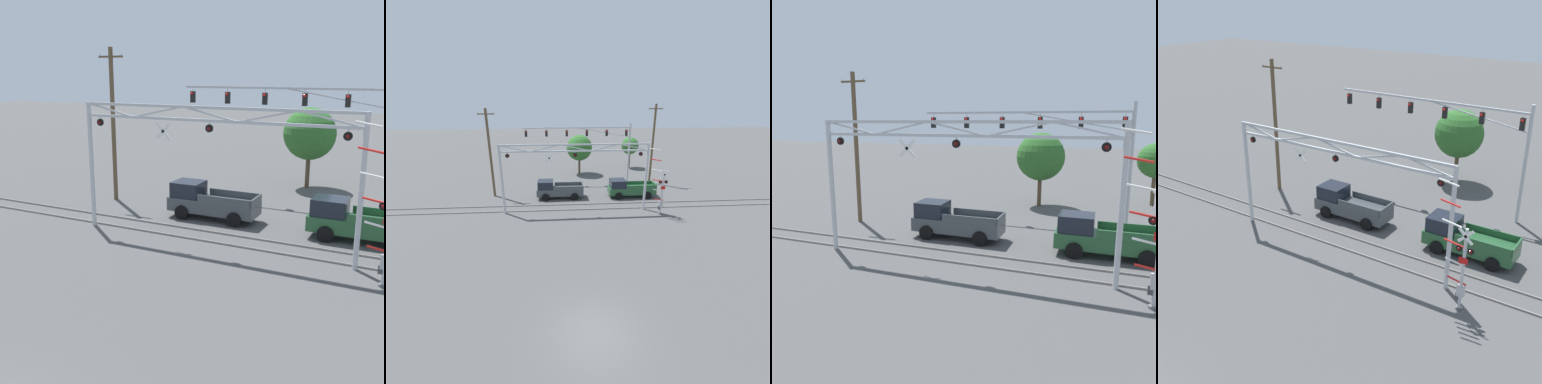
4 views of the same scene
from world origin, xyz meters
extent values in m
cube|color=gray|center=(0.00, 15.00, 0.05)|extent=(80.00, 0.08, 0.10)
cube|color=gray|center=(0.00, 16.44, 0.05)|extent=(80.00, 0.08, 0.10)
cylinder|color=#B7BABF|center=(-7.06, 14.72, 3.43)|extent=(0.24, 0.24, 6.86)
cylinder|color=#B7BABF|center=(7.06, 14.72, 3.43)|extent=(0.24, 0.24, 6.86)
cube|color=#B7BABF|center=(0.00, 14.72, 6.18)|extent=(14.36, 0.14, 0.14)
cube|color=#B7BABF|center=(0.00, 14.72, 6.79)|extent=(14.36, 0.14, 0.14)
cube|color=#B7BABF|center=(-5.65, 14.72, 6.49)|extent=(2.84, 0.08, 0.69)
cube|color=#B7BABF|center=(-2.83, 14.72, 6.49)|extent=(2.84, 0.08, 0.69)
cube|color=#B7BABF|center=(0.00, 14.72, 6.49)|extent=(2.84, 0.08, 0.69)
cube|color=#B7BABF|center=(2.83, 14.72, 6.49)|extent=(2.84, 0.08, 0.69)
cube|color=#B7BABF|center=(5.65, 14.72, 6.49)|extent=(2.84, 0.08, 0.69)
cylinder|color=black|center=(-6.34, 14.72, 5.82)|extent=(0.38, 0.10, 0.38)
sphere|color=#590C0C|center=(-6.34, 14.65, 5.82)|extent=(0.18, 0.18, 0.18)
cylinder|color=#B7BABF|center=(-6.34, 14.72, 6.06)|extent=(0.04, 0.04, 0.10)
cylinder|color=black|center=(0.00, 14.72, 5.82)|extent=(0.38, 0.10, 0.38)
sphere|color=#590C0C|center=(0.00, 14.65, 5.82)|extent=(0.18, 0.18, 0.18)
cylinder|color=#B7BABF|center=(0.00, 14.72, 6.06)|extent=(0.04, 0.04, 0.10)
cylinder|color=black|center=(6.34, 14.72, 5.82)|extent=(0.38, 0.10, 0.38)
sphere|color=#590C0C|center=(6.34, 14.65, 5.82)|extent=(0.18, 0.18, 0.18)
cylinder|color=#B7BABF|center=(6.34, 14.72, 6.06)|extent=(0.04, 0.04, 0.10)
cube|color=white|center=(-2.47, 14.62, 5.56)|extent=(0.88, 0.03, 0.88)
cube|color=white|center=(-2.47, 14.62, 5.56)|extent=(0.88, 0.03, 0.88)
cylinder|color=black|center=(-2.47, 14.59, 5.56)|extent=(0.04, 0.04, 0.02)
cylinder|color=#59595B|center=(8.35, 13.42, 0.05)|extent=(0.35, 0.35, 0.10)
cylinder|color=black|center=(8.07, 13.42, 3.34)|extent=(0.32, 0.09, 0.32)
sphere|color=#590C0C|center=(8.07, 13.36, 3.34)|extent=(0.16, 0.16, 0.16)
cylinder|color=red|center=(8.08, 13.42, 1.54)|extent=(1.00, 0.09, 0.25)
cylinder|color=white|center=(7.92, 13.42, 2.53)|extent=(1.00, 0.09, 0.25)
cylinder|color=red|center=(7.76, 13.42, 3.52)|extent=(1.00, 0.09, 0.25)
cylinder|color=white|center=(7.60, 13.42, 4.51)|extent=(1.00, 0.09, 0.25)
cylinder|color=red|center=(7.43, 13.42, 5.50)|extent=(1.00, 0.09, 0.25)
cylinder|color=white|center=(7.27, 13.42, 6.49)|extent=(1.00, 0.09, 0.25)
cube|color=#3F3F42|center=(8.22, 13.42, 0.70)|extent=(0.24, 0.12, 0.36)
cube|color=#B7BABF|center=(0.83, 24.50, 7.39)|extent=(14.07, 0.14, 0.14)
cube|color=#B7BABF|center=(4.35, 24.50, 6.79)|extent=(7.05, 0.08, 1.28)
cylinder|color=#B7BABF|center=(-5.70, 24.50, 7.24)|extent=(0.04, 0.04, 0.30)
cube|color=black|center=(-5.70, 24.50, 6.71)|extent=(0.30, 0.26, 0.77)
sphere|color=red|center=(-5.70, 24.34, 6.96)|extent=(0.18, 0.18, 0.18)
cylinder|color=#B7BABF|center=(-3.09, 24.50, 7.24)|extent=(0.04, 0.04, 0.30)
cube|color=black|center=(-3.09, 24.50, 6.71)|extent=(0.30, 0.26, 0.77)
sphere|color=red|center=(-3.09, 24.34, 6.96)|extent=(0.18, 0.18, 0.18)
cylinder|color=#B7BABF|center=(-0.48, 24.50, 7.24)|extent=(0.04, 0.04, 0.30)
cube|color=black|center=(-0.48, 24.50, 6.71)|extent=(0.30, 0.26, 0.77)
sphere|color=red|center=(-0.48, 24.34, 6.96)|extent=(0.18, 0.18, 0.18)
cylinder|color=#B7BABF|center=(2.14, 24.50, 7.24)|extent=(0.04, 0.04, 0.30)
cube|color=black|center=(2.14, 24.50, 6.71)|extent=(0.30, 0.26, 0.77)
sphere|color=red|center=(2.14, 24.34, 6.96)|extent=(0.18, 0.18, 0.18)
cylinder|color=#B7BABF|center=(4.75, 24.50, 7.24)|extent=(0.04, 0.04, 0.30)
cube|color=black|center=(4.75, 24.50, 6.71)|extent=(0.30, 0.26, 0.77)
sphere|color=red|center=(4.75, 24.34, 6.96)|extent=(0.18, 0.18, 0.18)
cube|color=#3D4247|center=(-1.52, 18.78, 0.81)|extent=(5.28, 1.81, 0.79)
cube|color=black|center=(-3.15, 18.78, 1.65)|extent=(1.71, 1.67, 0.89)
cube|color=#3D4247|center=(-0.56, 17.91, 1.41)|extent=(3.17, 0.08, 0.40)
cube|color=#3D4247|center=(-0.56, 19.64, 1.41)|extent=(3.17, 0.08, 0.40)
cube|color=#3D4247|center=(1.08, 18.78, 1.41)|extent=(0.10, 1.73, 0.40)
cylinder|color=black|center=(-3.15, 17.86, 0.42)|extent=(0.84, 0.24, 0.84)
cylinder|color=black|center=(-3.15, 19.69, 0.42)|extent=(0.84, 0.24, 0.84)
cylinder|color=black|center=(0.12, 17.86, 0.42)|extent=(0.84, 0.24, 0.84)
cylinder|color=black|center=(0.12, 19.69, 0.42)|extent=(0.84, 0.24, 0.84)
cube|color=#23512D|center=(6.84, 18.59, 0.81)|extent=(5.41, 1.81, 0.79)
cube|color=black|center=(5.16, 18.59, 1.65)|extent=(1.75, 1.67, 0.89)
cube|color=#23512D|center=(7.82, 17.73, 1.41)|extent=(3.26, 0.08, 0.40)
cylinder|color=black|center=(5.17, 17.67, 0.42)|extent=(0.84, 0.24, 0.84)
cylinder|color=black|center=(5.17, 19.51, 0.42)|extent=(0.84, 0.24, 0.84)
cylinder|color=brown|center=(-9.25, 19.92, 4.97)|extent=(0.28, 0.28, 9.94)
cube|color=brown|center=(-9.25, 19.92, 9.34)|extent=(1.80, 0.12, 0.12)
cylinder|color=silver|center=(-10.07, 19.92, 9.44)|extent=(0.08, 0.08, 0.12)
cylinder|color=silver|center=(-8.43, 19.92, 9.44)|extent=(0.08, 0.08, 0.12)
cylinder|color=brown|center=(1.53, 29.11, 1.34)|extent=(0.32, 0.32, 2.68)
sphere|color=#2D6628|center=(1.53, 29.11, 4.02)|extent=(3.83, 3.83, 3.83)
camera|label=1|loc=(9.40, -6.05, 8.45)|focal=45.00mm
camera|label=2|loc=(-1.51, -9.31, 10.60)|focal=24.00mm
camera|label=3|loc=(6.27, -1.01, 6.83)|focal=35.00mm
camera|label=4|loc=(14.87, -5.73, 14.68)|focal=45.00mm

